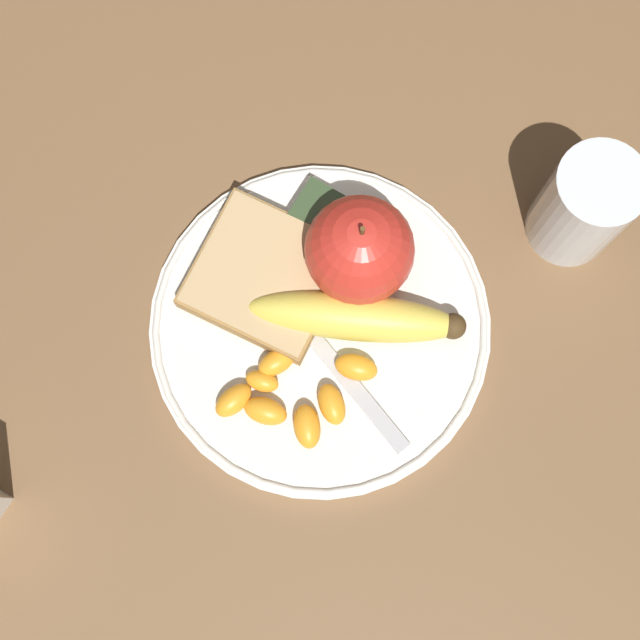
{
  "coord_description": "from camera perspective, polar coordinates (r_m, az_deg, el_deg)",
  "views": [
    {
      "loc": [
        0.08,
        -0.13,
        0.68
      ],
      "look_at": [
        0.0,
        0.0,
        0.03
      ],
      "focal_mm": 50.0,
      "sensor_mm": 36.0,
      "label": 1
    }
  ],
  "objects": [
    {
      "name": "banana",
      "position": [
        0.67,
        2.39,
        0.19
      ],
      "size": [
        0.16,
        0.1,
        0.04
      ],
      "color": "#E0CC4C",
      "rests_on": "plate"
    },
    {
      "name": "jam_packet",
      "position": [
        0.7,
        0.3,
        6.64
      ],
      "size": [
        0.05,
        0.04,
        0.02
      ],
      "color": "white",
      "rests_on": "plate"
    },
    {
      "name": "juice_glass",
      "position": [
        0.71,
        16.46,
        6.93
      ],
      "size": [
        0.07,
        0.07,
        0.1
      ],
      "color": "silver",
      "rests_on": "ground_plane"
    },
    {
      "name": "orange_segment_7",
      "position": [
        0.67,
        2.33,
        -3.05
      ],
      "size": [
        0.04,
        0.03,
        0.02
      ],
      "color": "orange",
      "rests_on": "plate"
    },
    {
      "name": "fork",
      "position": [
        0.68,
        0.09,
        -1.77
      ],
      "size": [
        0.16,
        0.08,
        0.0
      ],
      "rotation": [
        0.0,
        0.0,
        9.07
      ],
      "color": "#B2B2B7",
      "rests_on": "plate"
    },
    {
      "name": "apple",
      "position": [
        0.66,
        2.47,
        4.53
      ],
      "size": [
        0.08,
        0.08,
        0.09
      ],
      "color": "red",
      "rests_on": "plate"
    },
    {
      "name": "orange_segment_1",
      "position": [
        0.67,
        -2.79,
        -2.7
      ],
      "size": [
        0.03,
        0.04,
        0.02
      ],
      "color": "orange",
      "rests_on": "plate"
    },
    {
      "name": "plate",
      "position": [
        0.69,
        -0.0,
        -0.44
      ],
      "size": [
        0.26,
        0.26,
        0.01
      ],
      "color": "silver",
      "rests_on": "ground_plane"
    },
    {
      "name": "orange_segment_6",
      "position": [
        0.68,
        -1.45,
        -0.47
      ],
      "size": [
        0.04,
        0.03,
        0.02
      ],
      "color": "orange",
      "rests_on": "plate"
    },
    {
      "name": "orange_segment_4",
      "position": [
        0.67,
        0.75,
        -5.41
      ],
      "size": [
        0.04,
        0.04,
        0.02
      ],
      "color": "orange",
      "rests_on": "plate"
    },
    {
      "name": "bread_slice",
      "position": [
        0.69,
        -3.43,
        2.83
      ],
      "size": [
        0.12,
        0.11,
        0.02
      ],
      "color": "olive",
      "rests_on": "plate"
    },
    {
      "name": "ground_plane",
      "position": [
        0.7,
        -0.0,
        -0.58
      ],
      "size": [
        3.0,
        3.0,
        0.0
      ],
      "primitive_type": "plane",
      "color": "brown"
    },
    {
      "name": "orange_segment_2",
      "position": [
        0.66,
        -0.84,
        -6.82
      ],
      "size": [
        0.04,
        0.04,
        0.02
      ],
      "color": "orange",
      "rests_on": "plate"
    },
    {
      "name": "orange_segment_3",
      "position": [
        0.67,
        -3.15,
        -6.05
      ],
      "size": [
        0.04,
        0.03,
        0.02
      ],
      "color": "orange",
      "rests_on": "plate"
    },
    {
      "name": "orange_segment_5",
      "position": [
        0.67,
        -3.73,
        -3.93
      ],
      "size": [
        0.03,
        0.02,
        0.01
      ],
      "color": "orange",
      "rests_on": "plate"
    },
    {
      "name": "orange_segment_0",
      "position": [
        0.67,
        -5.56,
        -5.13
      ],
      "size": [
        0.03,
        0.04,
        0.02
      ],
      "color": "orange",
      "rests_on": "plate"
    }
  ]
}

